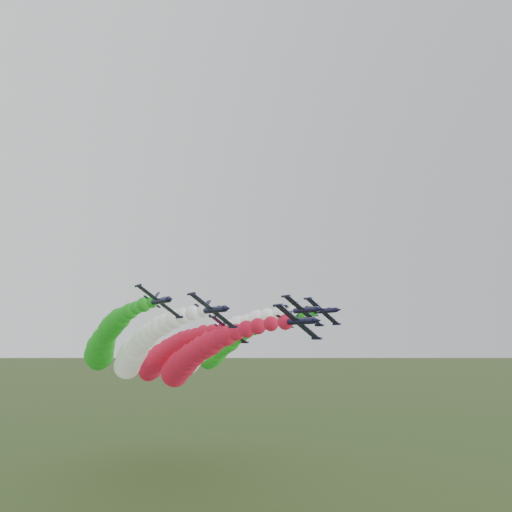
% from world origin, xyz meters
% --- Properties ---
extents(jet_lead, '(17.32, 81.93, 19.52)m').
position_xyz_m(jet_lead, '(10.35, 43.39, 31.40)').
color(jet_lead, black).
rests_on(jet_lead, ground).
extents(jet_inner_left, '(17.07, 81.68, 19.27)m').
position_xyz_m(jet_inner_left, '(-1.32, 51.35, 33.45)').
color(jet_inner_left, black).
rests_on(jet_inner_left, ground).
extents(jet_inner_right, '(17.07, 81.68, 19.27)m').
position_xyz_m(jet_inner_right, '(18.37, 51.67, 34.14)').
color(jet_inner_right, black).
rests_on(jet_inner_right, ground).
extents(jet_outer_left, '(16.72, 81.32, 18.91)m').
position_xyz_m(jet_outer_left, '(-7.35, 60.69, 35.28)').
color(jet_outer_left, black).
rests_on(jet_outer_left, ground).
extents(jet_outer_right, '(16.85, 81.46, 19.05)m').
position_xyz_m(jet_outer_right, '(30.01, 60.58, 34.54)').
color(jet_outer_right, black).
rests_on(jet_outer_right, ground).
extents(jet_trail, '(16.82, 81.42, 19.01)m').
position_xyz_m(jet_trail, '(12.34, 70.07, 30.72)').
color(jet_trail, black).
rests_on(jet_trail, ground).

